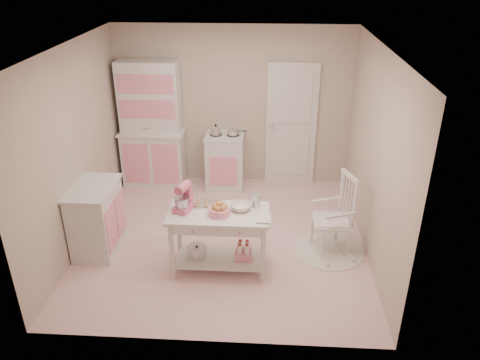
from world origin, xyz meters
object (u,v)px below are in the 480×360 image
rocking_chair (332,215)px  work_table (219,241)px  stand_mixer (183,198)px  bread_basket (220,211)px  hutch (151,125)px  base_cabinet (97,218)px  stove (225,161)px

rocking_chair → work_table: size_ratio=0.92×
stand_mixer → work_table: bearing=17.9°
bread_basket → rocking_chair: bearing=19.8°
rocking_chair → bread_basket: (-1.39, -0.50, 0.30)m
hutch → work_table: hutch is taller
base_cabinet → stand_mixer: (1.21, -0.31, 0.51)m
stove → base_cabinet: same height
work_table → rocking_chair: bearing=17.7°
base_cabinet → work_table: bearing=-11.4°
work_table → bread_basket: bread_basket is taller
stove → stand_mixer: (-0.29, -2.25, 0.51)m
work_table → base_cabinet: bearing=168.6°
base_cabinet → stove: bearing=52.2°
work_table → stove: bearing=93.3°
rocking_chair → bread_basket: size_ratio=4.40×
hutch → base_cabinet: size_ratio=2.26×
stand_mixer → rocking_chair: bearing=33.9°
hutch → stand_mixer: (0.91, -2.30, -0.07)m
rocking_chair → work_table: rocking_chair is taller
work_table → bread_basket: bearing=-68.2°
base_cabinet → bread_basket: bearing=-12.9°
rocking_chair → work_table: 1.49m
stand_mixer → bread_basket: size_ratio=1.36×
hutch → stove: size_ratio=2.26×
stove → base_cabinet: size_ratio=1.00×
base_cabinet → rocking_chair: bearing=2.3°
work_table → bread_basket: size_ratio=4.80×
stove → rocking_chair: bearing=-49.7°
stove → stand_mixer: stand_mixer is taller
rocking_chair → stand_mixer: 1.93m
rocking_chair → work_table: (-1.41, -0.45, -0.15)m
work_table → stand_mixer: stand_mixer is taller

